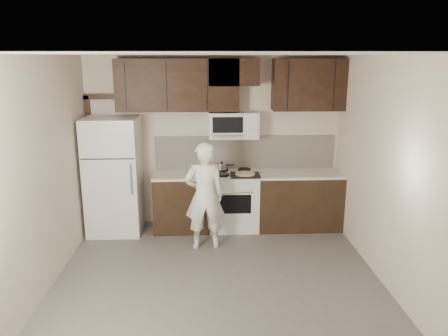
{
  "coord_description": "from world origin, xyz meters",
  "views": [
    {
      "loc": [
        -0.13,
        -4.64,
        2.67
      ],
      "look_at": [
        0.1,
        0.9,
        1.26
      ],
      "focal_mm": 35.0,
      "sensor_mm": 36.0,
      "label": 1
    }
  ],
  "objects": [
    {
      "name": "door_trim",
      "position": [
        -1.92,
        2.21,
        1.25
      ],
      "size": [
        0.5,
        0.08,
        2.12
      ],
      "color": "black",
      "rests_on": "floor"
    },
    {
      "name": "counter_run",
      "position": [
        0.6,
        1.94,
        0.46
      ],
      "size": [
        2.95,
        0.64,
        0.91
      ],
      "color": "black",
      "rests_on": "floor"
    },
    {
      "name": "upper_cabinets",
      "position": [
        0.21,
        2.08,
        2.28
      ],
      "size": [
        3.48,
        0.35,
        0.78
      ],
      "color": "black",
      "rests_on": "back_wall"
    },
    {
      "name": "baking_tray",
      "position": [
        0.46,
        1.77,
        0.92
      ],
      "size": [
        0.45,
        0.34,
        0.02
      ],
      "primitive_type": "cube",
      "rotation": [
        0.0,
        0.0,
        -0.02
      ],
      "color": "black",
      "rests_on": "counter_run"
    },
    {
      "name": "floor",
      "position": [
        0.0,
        0.0,
        0.0
      ],
      "size": [
        4.5,
        4.5,
        0.0
      ],
      "primitive_type": "plane",
      "color": "#54524F",
      "rests_on": "ground"
    },
    {
      "name": "person",
      "position": [
        -0.16,
        1.22,
        0.77
      ],
      "size": [
        0.6,
        0.42,
        1.55
      ],
      "primitive_type": "imported",
      "rotation": [
        0.0,
        0.0,
        3.24
      ],
      "color": "white",
      "rests_on": "floor"
    },
    {
      "name": "saucepan",
      "position": [
        0.12,
        2.09,
        0.97
      ],
      "size": [
        0.28,
        0.17,
        0.16
      ],
      "color": "silver",
      "rests_on": "stove"
    },
    {
      "name": "ceiling",
      "position": [
        0.0,
        0.0,
        2.7
      ],
      "size": [
        4.5,
        4.5,
        0.0
      ],
      "primitive_type": "plane",
      "rotation": [
        3.14,
        0.0,
        0.0
      ],
      "color": "white",
      "rests_on": "back_wall"
    },
    {
      "name": "stove",
      "position": [
        0.3,
        1.94,
        0.46
      ],
      "size": [
        0.76,
        0.66,
        0.94
      ],
      "color": "silver",
      "rests_on": "floor"
    },
    {
      "name": "pizza",
      "position": [
        0.46,
        1.77,
        0.94
      ],
      "size": [
        0.31,
        0.31,
        0.02
      ],
      "primitive_type": "cylinder",
      "rotation": [
        0.0,
        0.0,
        -0.02
      ],
      "color": "beige",
      "rests_on": "baking_tray"
    },
    {
      "name": "microwave",
      "position": [
        0.3,
        2.06,
        1.65
      ],
      "size": [
        0.76,
        0.42,
        0.4
      ],
      "color": "silver",
      "rests_on": "upper_cabinets"
    },
    {
      "name": "back_wall",
      "position": [
        0.0,
        2.25,
        1.35
      ],
      "size": [
        4.0,
        0.0,
        4.0
      ],
      "primitive_type": "plane",
      "rotation": [
        1.57,
        0.0,
        0.0
      ],
      "color": "beige",
      "rests_on": "ground"
    },
    {
      "name": "refrigerator",
      "position": [
        -1.55,
        1.89,
        0.9
      ],
      "size": [
        0.8,
        0.76,
        1.8
      ],
      "color": "silver",
      "rests_on": "floor"
    },
    {
      "name": "backsplash",
      "position": [
        0.5,
        2.24,
        1.18
      ],
      "size": [
        2.9,
        0.02,
        0.54
      ],
      "primitive_type": "cube",
      "color": "beige",
      "rests_on": "counter_run"
    }
  ]
}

